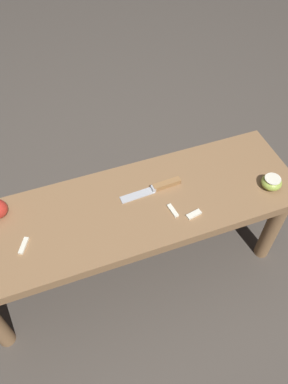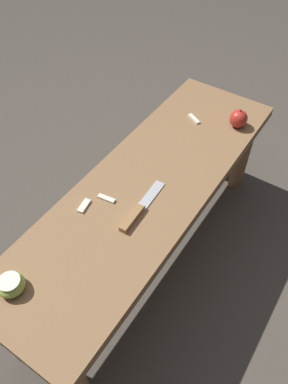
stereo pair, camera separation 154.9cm
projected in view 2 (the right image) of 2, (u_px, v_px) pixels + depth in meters
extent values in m
plane|color=#4C443D|center=(147.00, 254.00, 1.58)|extent=(8.00, 8.00, 0.00)
cube|color=olive|center=(148.00, 188.00, 1.26)|extent=(1.27, 0.39, 0.04)
cylinder|color=olive|center=(77.00, 384.00, 1.07)|extent=(0.06, 0.06, 0.41)
cylinder|color=olive|center=(242.00, 154.00, 1.69)|extent=(0.06, 0.06, 0.41)
cylinder|color=olive|center=(10.00, 331.00, 1.17)|extent=(0.06, 0.06, 0.41)
cylinder|color=olive|center=(189.00, 133.00, 1.79)|extent=(0.06, 0.06, 0.41)
cube|color=#B7BABF|center=(151.00, 195.00, 1.21)|extent=(0.13, 0.04, 0.00)
cube|color=#B7BABF|center=(141.00, 207.00, 1.17)|extent=(0.01, 0.03, 0.02)
cube|color=#9E7042|center=(132.00, 218.00, 1.14)|extent=(0.11, 0.03, 0.02)
sphere|color=red|center=(239.00, 119.00, 1.42)|extent=(0.07, 0.07, 0.07)
cylinder|color=#4C3319|center=(240.00, 111.00, 1.39)|extent=(0.00, 0.00, 0.01)
ellipsoid|color=#9EB747|center=(11.00, 285.00, 0.98)|extent=(0.08, 0.08, 0.04)
cylinder|color=white|center=(9.00, 281.00, 0.97)|extent=(0.06, 0.06, 0.00)
cube|color=white|center=(84.00, 206.00, 1.18)|extent=(0.06, 0.03, 0.01)
cube|color=white|center=(106.00, 198.00, 1.20)|extent=(0.02, 0.06, 0.01)
cube|color=white|center=(194.00, 119.00, 1.47)|extent=(0.04, 0.06, 0.01)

